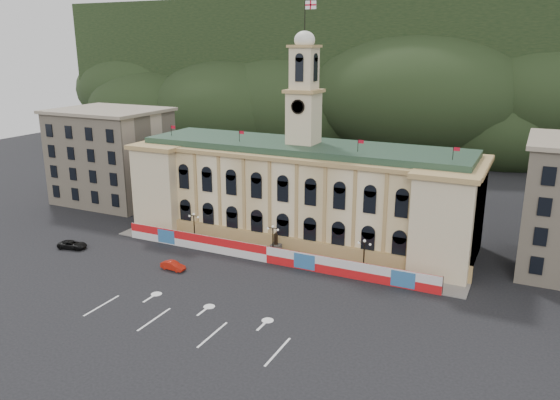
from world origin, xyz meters
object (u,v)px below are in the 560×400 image
at_px(statue, 276,248).
at_px(black_suv, 72,245).
at_px(red_sedan, 173,266).
at_px(lamp_center, 273,238).

xyz_separation_m(statue, black_suv, (-30.00, -11.14, -0.56)).
relative_size(statue, red_sedan, 0.99).
bearing_deg(black_suv, statue, -82.59).
distance_m(lamp_center, black_suv, 31.76).
height_order(statue, black_suv, statue).
relative_size(lamp_center, red_sedan, 1.37).
bearing_deg(red_sedan, statue, -41.08).
relative_size(statue, black_suv, 0.76).
xyz_separation_m(lamp_center, black_suv, (-30.00, -10.14, -2.44)).
bearing_deg(statue, black_suv, -159.63).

